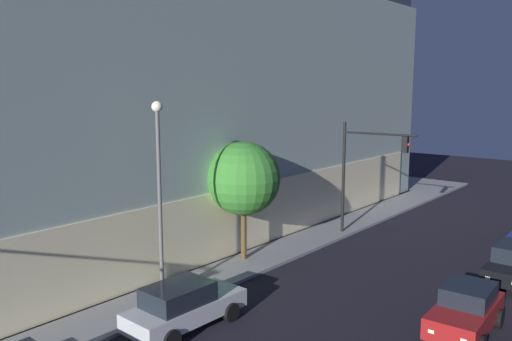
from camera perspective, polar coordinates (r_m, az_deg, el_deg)
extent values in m
cube|color=#4C4C51|center=(40.25, -16.51, -3.71)|extent=(39.51, 30.95, 0.15)
cube|color=#FAE9B5|center=(28.82, 0.38, -4.62)|extent=(35.19, 0.60, 3.47)
cube|color=#93A59D|center=(39.34, -17.00, 6.99)|extent=(39.11, 30.55, 14.82)
cylinder|color=black|center=(31.25, 9.58, -0.75)|extent=(0.18, 0.18, 6.60)
cylinder|color=black|center=(29.98, 13.39, 3.93)|extent=(0.32, 4.34, 0.12)
cube|color=black|center=(29.46, 16.06, 2.76)|extent=(0.33, 0.33, 0.90)
sphere|color=red|center=(29.39, 16.39, 2.73)|extent=(0.18, 0.18, 0.18)
cylinder|color=#5B5B5B|center=(21.28, -10.50, -3.88)|extent=(0.16, 0.16, 7.67)
sphere|color=#F9EFC6|center=(20.77, -10.82, 6.91)|extent=(0.44, 0.44, 0.44)
cylinder|color=#4E3A1E|center=(26.30, -1.36, -6.88)|extent=(0.27, 0.27, 2.65)
sphere|color=#357E2B|center=(25.68, -1.38, -0.87)|extent=(3.68, 3.68, 3.68)
cube|color=#B7BABF|center=(19.81, -7.71, -14.86)|extent=(4.70, 1.94, 0.66)
cube|color=black|center=(19.33, -8.55, -13.29)|extent=(2.44, 1.70, 0.71)
cube|color=#F9F4CC|center=(21.60, -4.02, -12.72)|extent=(0.13, 0.20, 0.12)
cube|color=#F9F4CC|center=(20.90, -1.86, -13.48)|extent=(0.13, 0.20, 0.12)
cylinder|color=black|center=(21.44, -6.34, -13.88)|extent=(0.72, 0.26, 0.71)
cylinder|color=black|center=(20.24, -2.74, -15.27)|extent=(0.72, 0.26, 0.71)
cylinder|color=black|center=(19.79, -12.76, -16.09)|extent=(0.72, 0.26, 0.71)
cylinder|color=black|center=(18.48, -9.27, -17.87)|extent=(0.72, 0.26, 0.71)
cube|color=maroon|center=(20.55, 21.97, -14.44)|extent=(4.17, 1.92, 0.75)
cube|color=black|center=(20.57, 22.32, -12.37)|extent=(2.08, 1.65, 0.63)
cube|color=#F9F4CC|center=(18.66, 21.88, -16.90)|extent=(0.13, 0.20, 0.12)
cube|color=#F9F4CC|center=(18.92, 18.71, -16.35)|extent=(0.13, 0.20, 0.12)
cylinder|color=black|center=(19.80, 18.36, -16.35)|extent=(0.70, 0.27, 0.69)
cylinder|color=black|center=(21.67, 25.12, -14.49)|extent=(0.70, 0.27, 0.69)
cylinder|color=black|center=(22.04, 20.58, -13.80)|extent=(0.70, 0.27, 0.69)
cube|color=#F9F4CC|center=(24.77, 24.11, -10.68)|extent=(0.12, 0.20, 0.12)
cylinder|color=black|center=(25.63, 23.74, -10.78)|extent=(0.67, 0.24, 0.67)
cylinder|color=black|center=(27.96, 25.22, -9.24)|extent=(0.67, 0.24, 0.67)
cylinder|color=black|center=(31.49, 25.98, -7.32)|extent=(0.65, 0.27, 0.63)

